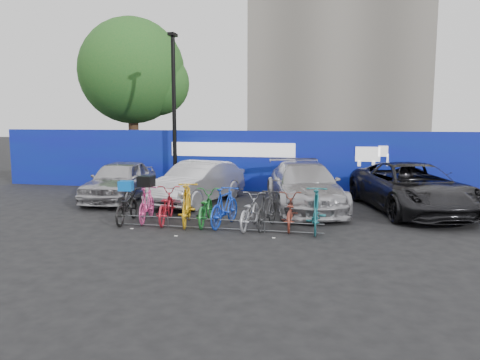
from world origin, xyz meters
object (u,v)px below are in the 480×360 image
(bike_9, at_px, (316,210))
(bike_8, at_px, (289,211))
(car_3, at_px, (412,188))
(tree, at_px, (137,74))
(car_0, at_px, (120,180))
(bike_5, at_px, (225,207))
(bike_7, at_px, (267,209))
(bike_4, at_px, (205,207))
(bike_rack, at_px, (215,224))
(bike_1, at_px, (147,204))
(bike_3, at_px, (187,204))
(car_1, at_px, (198,183))
(bike_6, at_px, (249,211))
(bike_0, at_px, (127,207))
(bike_2, at_px, (166,206))
(car_2, at_px, (304,186))
(lamppost, at_px, (174,108))

(bike_9, bearing_deg, bike_8, -17.89)
(car_3, height_order, bike_9, car_3)
(tree, height_order, car_0, tree)
(bike_5, distance_m, bike_7, 1.15)
(bike_4, distance_m, bike_9, 3.01)
(bike_9, bearing_deg, bike_rack, 7.44)
(bike_1, relative_size, bike_3, 0.87)
(bike_4, distance_m, bike_5, 0.57)
(car_1, bearing_deg, car_3, 13.83)
(tree, distance_m, bike_7, 13.75)
(car_3, xyz_separation_m, bike_6, (-4.54, -3.12, -0.31))
(car_1, distance_m, bike_0, 3.47)
(bike_1, bearing_deg, bike_2, 170.10)
(bike_4, bearing_deg, bike_7, 172.04)
(bike_rack, bearing_deg, tree, 122.45)
(car_2, height_order, bike_2, car_2)
(bike_6, height_order, bike_8, bike_8)
(car_1, distance_m, car_3, 6.93)
(bike_5, bearing_deg, car_1, -51.76)
(bike_rack, relative_size, bike_6, 3.26)
(bike_4, relative_size, bike_5, 1.01)
(bike_0, bearing_deg, bike_rack, 165.69)
(bike_2, relative_size, bike_3, 0.96)
(bike_3, bearing_deg, bike_2, -24.11)
(lamppost, xyz_separation_m, bike_8, (5.07, -5.40, -2.82))
(bike_1, bearing_deg, bike_4, 170.32)
(car_3, height_order, bike_0, car_3)
(car_3, bearing_deg, bike_9, -147.46)
(car_0, distance_m, bike_1, 3.74)
(bike_3, distance_m, bike_5, 1.05)
(car_2, xyz_separation_m, car_3, (3.30, 0.16, 0.02))
(car_0, height_order, bike_0, car_0)
(bike_5, bearing_deg, bike_2, 6.89)
(car_0, distance_m, bike_9, 7.66)
(car_1, bearing_deg, bike_6, -38.80)
(tree, xyz_separation_m, bike_6, (7.60, -10.25, -4.62))
(bike_rack, height_order, bike_5, bike_5)
(bike_8, height_order, bike_9, bike_9)
(car_1, distance_m, bike_9, 5.28)
(tree, height_order, car_3, tree)
(bike_5, height_order, bike_8, bike_5)
(car_2, xyz_separation_m, bike_7, (-0.79, -2.87, -0.24))
(bike_1, height_order, bike_3, bike_3)
(bike_4, height_order, bike_8, bike_4)
(tree, bearing_deg, bike_1, -65.28)
(bike_rack, relative_size, bike_8, 3.24)
(bike_rack, relative_size, bike_1, 3.38)
(car_3, xyz_separation_m, bike_4, (-5.80, -2.95, -0.28))
(bike_rack, relative_size, bike_2, 3.06)
(bike_8, bearing_deg, car_1, -45.50)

